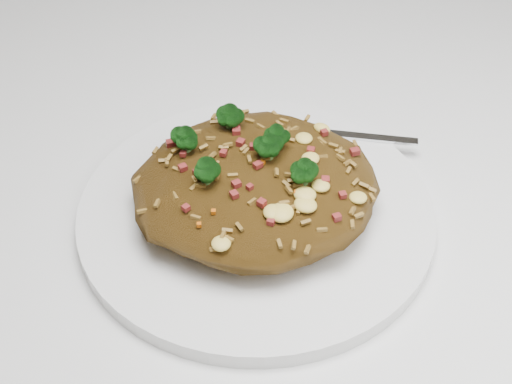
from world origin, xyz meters
TOP-DOWN VIEW (x-y plane):
  - dining_table at (0.00, 0.00)m, footprint 1.20×0.80m
  - plate at (0.05, -0.08)m, footprint 0.28×0.28m
  - fried_rice at (0.05, -0.08)m, footprint 0.19×0.17m
  - fork at (0.13, -0.00)m, footprint 0.16×0.07m

SIDE VIEW (x-z plane):
  - dining_table at x=0.00m, z-range 0.28..1.03m
  - plate at x=0.05m, z-range 0.75..0.76m
  - fork at x=0.13m, z-range 0.76..0.77m
  - fried_rice at x=0.05m, z-range 0.76..0.83m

